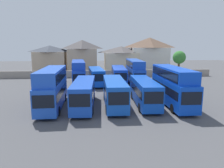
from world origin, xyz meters
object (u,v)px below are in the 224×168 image
at_px(house_terrace_left, 50,59).
at_px(house_terrace_far_right, 149,55).
at_px(house_terrace_centre, 83,56).
at_px(tree_left_of_lot, 179,58).
at_px(house_terrace_right, 121,60).
at_px(bus_3, 114,91).
at_px(bus_1, 52,86).
at_px(bus_4, 144,91).
at_px(bus_6, 78,71).
at_px(bus_7, 96,75).
at_px(bus_9, 135,71).
at_px(bus_8, 119,75).
at_px(bus_2, 84,92).
at_px(bus_5, 172,84).

bearing_deg(house_terrace_left, house_terrace_far_right, -1.20).
relative_size(house_terrace_centre, tree_left_of_lot, 1.44).
bearing_deg(house_terrace_right, bus_3, -98.92).
height_order(bus_1, house_terrace_centre, house_terrace_centre).
relative_size(bus_3, house_terrace_left, 1.12).
distance_m(house_terrace_right, house_terrace_far_right, 8.72).
relative_size(bus_1, bus_3, 1.03).
xyz_separation_m(bus_4, house_terrace_far_right, (9.90, 34.64, 3.37)).
height_order(house_terrace_left, tree_left_of_lot, house_terrace_left).
height_order(bus_6, bus_7, bus_6).
distance_m(bus_3, bus_9, 16.92).
distance_m(bus_1, bus_4, 12.10).
distance_m(bus_8, house_terrace_left, 26.34).
xyz_separation_m(bus_2, bus_7, (1.80, 16.00, -0.05)).
xyz_separation_m(bus_2, bus_5, (11.84, 0.15, 0.88)).
xyz_separation_m(bus_5, bus_7, (-10.04, 15.84, -0.93)).
xyz_separation_m(bus_2, house_terrace_right, (9.38, 34.37, 2.02)).
bearing_deg(house_terrace_far_right, bus_8, -121.45).
height_order(bus_5, bus_8, bus_5).
bearing_deg(house_terrace_far_right, house_terrace_centre, 179.44).
xyz_separation_m(bus_9, tree_left_of_lot, (12.88, 8.16, 2.17)).
bearing_deg(tree_left_of_lot, bus_6, -162.72).
relative_size(house_terrace_centre, house_terrace_right, 0.96).
bearing_deg(bus_6, bus_7, 77.58).
xyz_separation_m(bus_2, bus_8, (6.53, 16.34, 0.03)).
distance_m(bus_3, house_terrace_right, 34.74).
relative_size(bus_4, house_terrace_right, 1.04).
bearing_deg(bus_9, house_terrace_centre, -146.31).
height_order(bus_2, house_terrace_right, house_terrace_right).
bearing_deg(bus_4, house_terrace_right, -179.96).
relative_size(bus_1, bus_5, 0.92).
xyz_separation_m(bus_6, house_terrace_left, (-9.42, 19.16, 1.35)).
bearing_deg(house_terrace_centre, bus_8, -65.98).
xyz_separation_m(bus_9, house_terrace_left, (-21.09, 19.69, 1.27)).
xyz_separation_m(bus_5, bus_9, (-2.01, 15.81, -0.00)).
distance_m(bus_2, house_terrace_centre, 35.41).
height_order(bus_9, house_terrace_left, house_terrace_left).
bearing_deg(house_terrace_left, bus_9, -43.03).
distance_m(house_terrace_centre, tree_left_of_lot, 27.00).
bearing_deg(bus_1, house_terrace_far_right, 146.79).
distance_m(bus_4, bus_5, 3.89).
bearing_deg(house_terrace_centre, bus_3, -80.48).
bearing_deg(bus_6, bus_3, 14.85).
distance_m(house_terrace_left, tree_left_of_lot, 35.88).
bearing_deg(bus_4, house_terrace_left, -149.02).
bearing_deg(bus_2, bus_3, 93.59).
xyz_separation_m(house_terrace_right, tree_left_of_lot, (13.33, -10.24, 1.02)).
height_order(bus_9, house_terrace_centre, house_terrace_centre).
relative_size(bus_7, house_terrace_left, 1.12).
distance_m(bus_3, tree_left_of_lot, 30.60).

